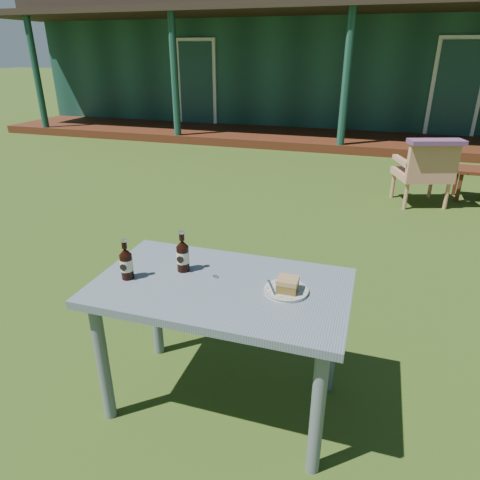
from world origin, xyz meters
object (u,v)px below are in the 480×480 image
(cafe_table, at_px, (221,302))
(cola_bottle_near, at_px, (183,255))
(cola_bottle_far, at_px, (126,263))
(armchair_left, at_px, (425,170))
(plate, at_px, (286,290))
(cake_slice, at_px, (288,284))

(cafe_table, distance_m, cola_bottle_near, 0.30)
(cola_bottle_far, relative_size, armchair_left, 0.26)
(plate, bearing_deg, cake_slice, -52.27)
(cafe_table, xyz_separation_m, cola_bottle_near, (-0.22, 0.07, 0.19))
(cola_bottle_near, relative_size, cola_bottle_far, 1.04)
(cafe_table, height_order, cola_bottle_near, cola_bottle_near)
(cafe_table, xyz_separation_m, cake_slice, (0.32, 0.01, 0.15))
(cola_bottle_near, bearing_deg, armchair_left, 68.54)
(cafe_table, relative_size, plate, 5.88)
(cafe_table, bearing_deg, armchair_left, 71.97)
(cake_slice, height_order, armchair_left, cake_slice)
(cola_bottle_near, xyz_separation_m, cola_bottle_far, (-0.22, -0.15, -0.00))
(cafe_table, bearing_deg, plate, 3.99)
(cafe_table, distance_m, armchair_left, 3.94)
(plate, bearing_deg, cafe_table, -176.01)
(cafe_table, xyz_separation_m, armchair_left, (1.22, 3.74, -0.18))
(plate, xyz_separation_m, cola_bottle_far, (-0.76, -0.10, 0.07))
(cake_slice, xyz_separation_m, cola_bottle_near, (-0.54, 0.06, 0.04))
(cola_bottle_far, bearing_deg, cola_bottle_near, 34.49)
(cola_bottle_near, bearing_deg, cafe_table, -17.86)
(cafe_table, relative_size, cake_slice, 13.04)
(plate, bearing_deg, armchair_left, 76.26)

